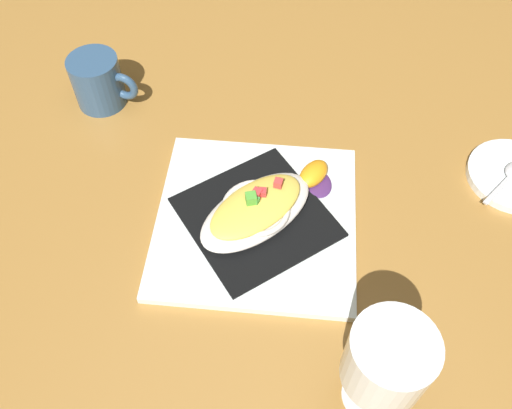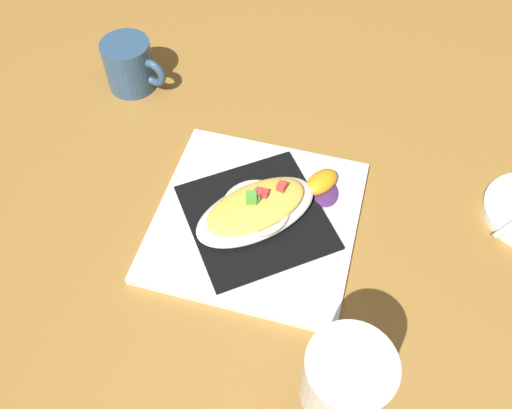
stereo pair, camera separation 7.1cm
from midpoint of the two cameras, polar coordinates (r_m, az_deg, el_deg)
The scene contains 7 objects.
ground_plane at distance 0.74m, azimuth -2.72°, elevation -2.08°, with size 2.60×2.60×0.00m, color olive.
square_plate at distance 0.74m, azimuth -2.74°, elevation -1.83°, with size 0.26×0.26×0.01m, color white.
folded_napkin at distance 0.73m, azimuth -2.77°, elevation -1.48°, with size 0.17×0.18×0.00m, color black.
gratin_dish at distance 0.72m, azimuth -2.82°, elevation -0.67°, with size 0.18×0.18×0.05m.
orange_garnish at distance 0.76m, azimuth 3.45°, elevation 2.81°, with size 0.06×0.07×0.02m.
coffee_mug at distance 0.91m, azimuth -18.14°, elevation 11.67°, with size 0.11×0.08×0.08m.
stemmed_glass at distance 0.55m, azimuth 9.75°, elevation -16.14°, with size 0.08×0.08×0.15m.
Camera 1 is at (-0.05, 0.41, 0.62)m, focal length 38.60 mm.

